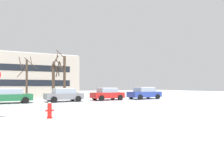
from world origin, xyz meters
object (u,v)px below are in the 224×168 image
(fire_hydrant, at_px, (50,110))
(parked_car_red, at_px, (107,94))
(parked_car_gray, at_px, (64,95))
(parked_car_blue, at_px, (144,93))
(parked_car_green, at_px, (9,96))

(fire_hydrant, height_order, parked_car_red, parked_car_red)
(parked_car_gray, relative_size, parked_car_blue, 0.92)
(fire_hydrant, height_order, parked_car_gray, parked_car_gray)
(parked_car_gray, bearing_deg, parked_car_green, 177.28)
(parked_car_gray, bearing_deg, parked_car_red, 1.12)
(parked_car_red, bearing_deg, fire_hydrant, -128.13)
(fire_hydrant, bearing_deg, parked_car_green, 98.09)
(parked_car_red, bearing_deg, parked_car_blue, -2.07)
(fire_hydrant, relative_size, parked_car_red, 0.22)
(parked_car_red, distance_m, parked_car_blue, 5.29)
(parked_car_blue, bearing_deg, parked_car_green, 178.78)
(fire_hydrant, distance_m, parked_car_red, 14.48)
(parked_car_red, xyz_separation_m, parked_car_blue, (5.29, -0.19, 0.03))
(parked_car_gray, height_order, parked_car_red, parked_car_red)
(parked_car_blue, bearing_deg, parked_car_red, 177.93)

